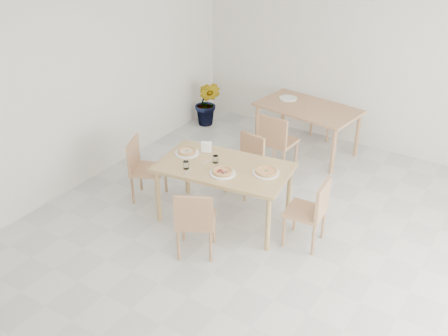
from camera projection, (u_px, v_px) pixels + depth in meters
The scene contains 21 objects.
main_table at pixel (224, 172), 6.27m from camera, with size 1.68×1.10×0.75m.
chair_south at pixel (195, 219), 5.70m from camera, with size 0.57×0.57×0.85m.
chair_north at pixel (247, 160), 6.99m from camera, with size 0.45×0.45×0.80m.
chair_west at pixel (142, 165), 6.81m from camera, with size 0.54×0.54×0.83m.
chair_east at pixel (312, 209), 5.90m from camera, with size 0.45×0.45×0.84m.
plate_margherita at pixel (266, 173), 6.07m from camera, with size 0.31×0.31×0.02m, color white.
plate_mushroom at pixel (187, 153), 6.51m from camera, with size 0.30×0.30×0.02m, color white.
plate_pepperoni at pixel (222, 173), 6.06m from camera, with size 0.30×0.30×0.02m, color white.
pizza_margherita at pixel (266, 171), 6.06m from camera, with size 0.32×0.32×0.03m.
pizza_mushroom at pixel (187, 151), 6.50m from camera, with size 0.27×0.27×0.03m.
pizza_pepperoni at pixel (222, 171), 6.05m from camera, with size 0.32×0.32×0.03m.
tumbler_a at pixel (186, 165), 6.15m from camera, with size 0.07×0.07×0.09m, color white.
tumbler_b at pixel (215, 159), 6.29m from camera, with size 0.07×0.07×0.09m, color white.
napkin_holder at pixel (206, 147), 6.51m from camera, with size 0.15×0.11×0.15m.
fork_a at pixel (188, 172), 6.10m from camera, with size 0.02×0.19×0.01m, color silver.
fork_b at pixel (205, 163), 6.29m from camera, with size 0.02×0.18×0.01m, color silver.
second_table at pixel (308, 112), 7.92m from camera, with size 1.60×1.04×0.75m.
chair_back_s at pixel (277, 139), 7.43m from camera, with size 0.46×0.46×0.89m.
chair_back_n at pixel (331, 108), 8.56m from camera, with size 0.51×0.51×0.83m.
plate_empty at pixel (288, 98), 8.16m from camera, with size 0.28×0.28×0.02m, color white.
potted_plant at pixel (208, 103), 8.94m from camera, with size 0.44×0.36×0.81m, color #1E6521.
Camera 1 is at (2.13, -4.08, 3.72)m, focal length 42.00 mm.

